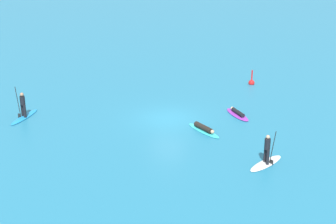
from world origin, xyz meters
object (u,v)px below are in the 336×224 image
(surfer_on_white_board, at_px, (267,156))
(surfer_on_purple_board, at_px, (237,114))
(surfer_on_teal_board, at_px, (204,129))
(surfer_on_blue_board, at_px, (24,111))
(marker_buoy, at_px, (252,82))

(surfer_on_white_board, distance_m, surfer_on_purple_board, 7.45)
(surfer_on_white_board, relative_size, surfer_on_teal_board, 0.97)
(surfer_on_blue_board, bearing_deg, surfer_on_teal_board, 97.13)
(surfer_on_white_board, relative_size, surfer_on_purple_board, 1.13)
(surfer_on_teal_board, xyz_separation_m, surfer_on_purple_board, (0.96, 3.65, -0.04))
(surfer_on_blue_board, bearing_deg, surfer_on_white_board, 83.75)
(surfer_on_blue_board, relative_size, marker_buoy, 2.37)
(surfer_on_white_board, height_order, surfer_on_purple_board, surfer_on_white_board)
(surfer_on_purple_board, distance_m, surfer_on_blue_board, 14.86)
(surfer_on_teal_board, xyz_separation_m, surfer_on_blue_board, (-11.99, -3.63, 0.34))
(surfer_on_white_board, bearing_deg, surfer_on_blue_board, 110.84)
(surfer_on_teal_board, bearing_deg, surfer_on_blue_board, -136.30)
(surfer_on_teal_board, relative_size, marker_buoy, 2.22)
(surfer_on_teal_board, distance_m, surfer_on_blue_board, 12.54)
(surfer_on_teal_board, xyz_separation_m, marker_buoy, (-0.44, 10.74, 0.02))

